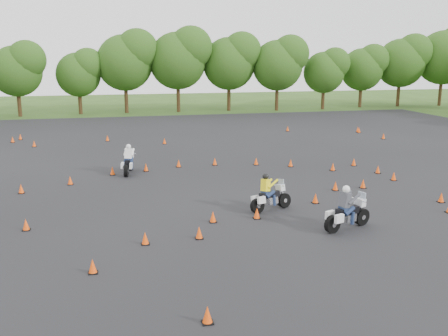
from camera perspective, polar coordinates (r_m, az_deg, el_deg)
ground at (r=21.80m, az=2.37°, el=-5.36°), size 140.00×140.00×0.00m
asphalt_pad at (r=27.40m, az=-0.94°, el=-1.53°), size 62.00×62.00×0.00m
treeline at (r=55.66m, az=-3.76°, el=10.64°), size 87.08×32.60×11.20m
traffic_cones at (r=26.82m, az=1.09°, el=-1.35°), size 33.17×32.74×0.45m
rider_grey at (r=20.38m, az=13.99°, el=-4.34°), size 2.47×1.50×1.82m
rider_yellow at (r=22.19m, az=5.50°, el=-2.78°), size 2.28×1.40×1.69m
rider_white at (r=29.57m, az=-10.94°, el=1.06°), size 1.13×2.39×1.77m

